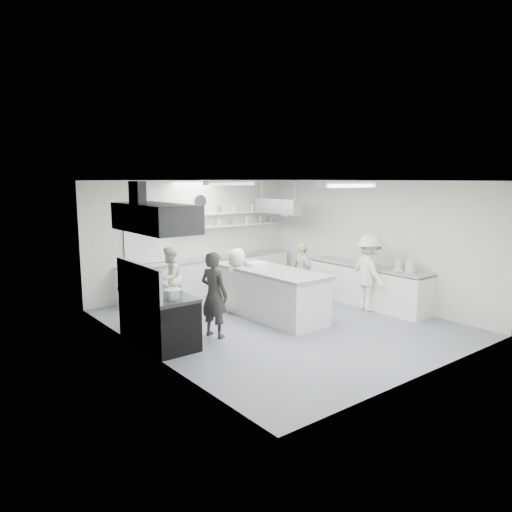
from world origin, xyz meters
TOP-DOWN VIEW (x-y plane):
  - floor at (0.00, 0.00)m, footprint 6.00×7.00m
  - ceiling at (0.00, 0.00)m, footprint 6.00×7.00m
  - wall_back at (0.00, 3.50)m, footprint 6.00×0.04m
  - wall_front at (0.00, -3.50)m, footprint 6.00×0.04m
  - wall_left at (-3.00, 0.00)m, footprint 0.04×7.00m
  - wall_right at (3.00, 0.00)m, footprint 0.04×7.00m
  - stove at (-2.60, 0.40)m, footprint 0.80×1.80m
  - exhaust_hood at (-2.60, 0.40)m, footprint 0.85×2.00m
  - back_counter at (0.30, 3.20)m, footprint 5.00×0.60m
  - shelf_lower at (0.70, 3.37)m, footprint 4.20×0.26m
  - shelf_upper at (0.70, 3.37)m, footprint 4.20×0.26m
  - pass_through_window at (-1.30, 3.48)m, footprint 1.30×0.04m
  - wall_clock at (0.20, 3.46)m, footprint 0.32×0.05m
  - right_counter at (2.65, -0.20)m, footprint 0.74×3.30m
  - pot_rack at (2.00, 2.40)m, footprint 0.30×1.60m
  - light_fixture_front at (0.00, -1.80)m, footprint 1.30×0.25m
  - light_fixture_rear at (0.00, 1.80)m, footprint 1.30×0.25m
  - prep_island at (0.14, 0.47)m, footprint 1.10×2.80m
  - stove_pot at (-2.60, 0.82)m, footprint 0.45×0.45m
  - cook_stove at (-1.59, 0.06)m, footprint 0.56×0.70m
  - cook_back at (-1.33, 2.36)m, footprint 0.92×0.88m
  - cook_island_left at (-0.28, 1.13)m, footprint 0.62×0.81m
  - cook_island_right at (1.57, 0.93)m, footprint 0.56×0.94m
  - cook_right at (2.26, -0.58)m, footprint 0.97×1.30m
  - bowl_island_a at (0.26, 1.19)m, footprint 0.33×0.33m
  - bowl_island_b at (-0.12, 0.50)m, footprint 0.23×0.23m
  - bowl_right at (2.52, -1.15)m, footprint 0.32×0.32m

SIDE VIEW (x-z plane):
  - floor at x=0.00m, z-range -0.02..0.00m
  - stove at x=-2.60m, z-range 0.00..0.90m
  - back_counter at x=0.30m, z-range 0.00..0.92m
  - right_counter at x=2.65m, z-range 0.00..0.94m
  - prep_island at x=0.14m, z-range 0.00..1.03m
  - cook_island_right at x=1.57m, z-range 0.00..1.49m
  - cook_island_left at x=-0.28m, z-range 0.00..1.49m
  - cook_back at x=-1.33m, z-range 0.00..1.50m
  - cook_stove at x=-1.59m, z-range 0.00..1.68m
  - cook_right at x=2.26m, z-range 0.00..1.78m
  - bowl_right at x=2.52m, z-range 0.94..1.00m
  - stove_pot at x=-2.60m, z-range 0.91..1.18m
  - bowl_island_b at x=-0.12m, z-range 1.03..1.09m
  - bowl_island_a at x=0.26m, z-range 1.03..1.09m
  - pass_through_window at x=-1.30m, z-range 0.95..1.95m
  - wall_back at x=0.00m, z-range 0.00..3.00m
  - wall_front at x=0.00m, z-range 0.00..3.00m
  - wall_left at x=-3.00m, z-range 0.00..3.00m
  - wall_right at x=3.00m, z-range 0.00..3.00m
  - shelf_lower at x=0.70m, z-range 1.73..1.77m
  - shelf_upper at x=0.70m, z-range 2.08..2.12m
  - pot_rack at x=2.00m, z-range 2.10..2.50m
  - exhaust_hood at x=-2.60m, z-range 2.10..2.60m
  - wall_clock at x=0.20m, z-range 2.29..2.61m
  - light_fixture_front at x=0.00m, z-range 2.89..2.99m
  - light_fixture_rear at x=0.00m, z-range 2.89..2.99m
  - ceiling at x=0.00m, z-range 3.00..3.02m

